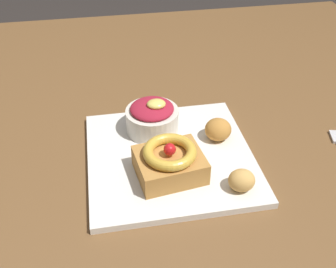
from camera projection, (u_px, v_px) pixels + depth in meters
The scene contains 6 objects.
dining_table at pixel (126, 154), 0.82m from camera, with size 1.48×1.13×0.73m.
front_plate at pixel (170, 157), 0.68m from camera, with size 0.28×0.28×0.01m, color white.
cake_slice at pixel (170, 161), 0.62m from camera, with size 0.11×0.10×0.06m.
berry_ramekin at pixel (152, 117), 0.72m from camera, with size 0.10×0.10×0.07m.
fritter_front at pixel (218, 129), 0.70m from camera, with size 0.05×0.05×0.04m, color #BC7F38.
fritter_middle at pixel (242, 180), 0.60m from camera, with size 0.04×0.04×0.03m, color tan.
Camera 1 is at (-0.03, -0.63, 1.18)m, focal length 42.62 mm.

